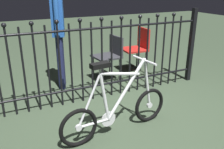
# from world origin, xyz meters

# --- Properties ---
(ground_plane) EXTENTS (20.00, 20.00, 0.00)m
(ground_plane) POSITION_xyz_m (0.00, 0.00, 0.00)
(ground_plane) COLOR #344330
(iron_fence) EXTENTS (3.29, 0.07, 1.26)m
(iron_fence) POSITION_xyz_m (-0.07, 0.73, 0.64)
(iron_fence) COLOR black
(iron_fence) RESTS_ON ground
(bicycle) EXTENTS (1.39, 0.40, 0.88)m
(bicycle) POSITION_xyz_m (-0.29, -0.21, 0.30)
(bicycle) COLOR black
(bicycle) RESTS_ON ground
(chair_charcoal) EXTENTS (0.47, 0.47, 0.79)m
(chair_charcoal) POSITION_xyz_m (0.35, 1.33, 0.49)
(chair_charcoal) COLOR black
(chair_charcoal) RESTS_ON ground
(chair_red) EXTENTS (0.46, 0.45, 0.85)m
(chair_red) POSITION_xyz_m (1.03, 1.53, 0.52)
(chair_red) COLOR black
(chair_red) RESTS_ON ground
(person_visitor) EXTENTS (0.26, 0.46, 1.73)m
(person_visitor) POSITION_xyz_m (-0.51, 1.39, 1.05)
(person_visitor) COLOR #191E3F
(person_visitor) RESTS_ON ground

